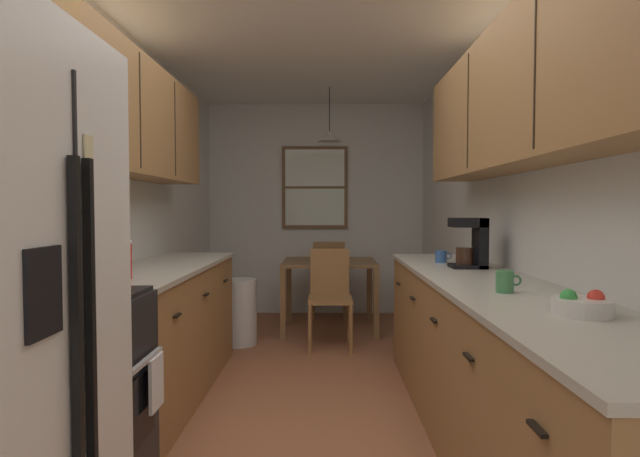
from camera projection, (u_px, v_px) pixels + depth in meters
ground_plane at (309, 386)px, 3.70m from camera, size 12.00×12.00×0.00m
wall_left at (120, 210)px, 3.66m from camera, size 0.10×9.00×2.55m
wall_right at (499, 210)px, 3.63m from camera, size 0.10×9.00×2.55m
wall_back at (316, 209)px, 6.29m from camera, size 4.40×0.10×2.55m
ceiling_slab at (308, 23)px, 3.59m from camera, size 4.40×9.00×0.08m
stove_range at (61, 401)px, 2.16m from camera, size 0.66×0.62×1.10m
microwave_over_range at (28, 119)px, 2.11m from camera, size 0.39×0.63×0.36m
counter_left at (161, 331)px, 3.49m from camera, size 0.64×2.05×0.90m
upper_cabinets_left at (135, 121)px, 3.39m from camera, size 0.33×2.13×0.74m
counter_right at (493, 368)px, 2.68m from camera, size 0.64×3.32×0.90m
upper_cabinets_right at (527, 92)px, 2.58m from camera, size 0.33×3.00×0.74m
dining_table at (329, 271)px, 5.40m from camera, size 0.97×0.85×0.74m
dining_chair_near at (330, 293)px, 4.77m from camera, size 0.40×0.40×0.90m
dining_chair_far at (329, 275)px, 6.04m from camera, size 0.40×0.40×0.90m
pendant_light at (329, 136)px, 5.34m from camera, size 0.25×0.25×0.56m
back_window at (315, 187)px, 6.21m from camera, size 0.80×0.05×0.99m
trash_bin at (239, 312)px, 4.84m from camera, size 0.34×0.34×0.62m
storage_canister at (120, 260)px, 2.79m from camera, size 0.13×0.13×0.21m
dish_towel at (156, 383)px, 2.31m from camera, size 0.02×0.16×0.24m
coffee_maker at (473, 242)px, 3.31m from camera, size 0.22×0.18×0.32m
mug_by_coffeemaker at (505, 281)px, 2.35m from camera, size 0.12×0.08×0.10m
mug_spare at (441, 257)px, 3.64m from camera, size 0.12×0.08×0.09m
fruit_bowl at (582, 305)px, 1.85m from camera, size 0.21×0.21×0.09m
table_serving_bowl at (320, 257)px, 5.48m from camera, size 0.19×0.19×0.06m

